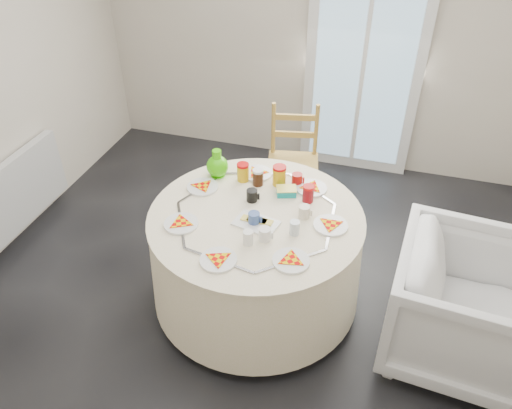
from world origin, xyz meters
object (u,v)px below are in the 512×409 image
(green_pitcher, at_px, (217,156))
(radiator, at_px, (19,192))
(armchair, at_px, (467,308))
(table, at_px, (256,257))
(wooden_chair, at_px, (293,161))

(green_pitcher, bearing_deg, radiator, 163.51)
(armchair, relative_size, green_pitcher, 4.47)
(table, relative_size, wooden_chair, 1.50)
(table, distance_m, green_pitcher, 0.71)
(radiator, distance_m, armchair, 3.25)
(green_pitcher, bearing_deg, wooden_chair, 40.63)
(radiator, xyz_separation_m, green_pitcher, (1.58, 0.17, 0.49))
(radiator, height_order, green_pitcher, green_pitcher)
(table, height_order, wooden_chair, wooden_chair)
(wooden_chair, height_order, armchair, wooden_chair)
(table, relative_size, armchair, 1.59)
(table, bearing_deg, armchair, -3.50)
(armchair, height_order, green_pitcher, green_pitcher)
(table, height_order, armchair, armchair)
(radiator, bearing_deg, green_pitcher, 6.19)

